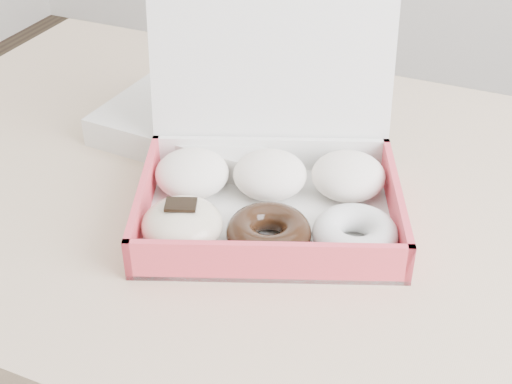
% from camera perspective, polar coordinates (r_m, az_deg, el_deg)
% --- Properties ---
extents(table, '(1.20, 0.80, 0.75)m').
position_cam_1_polar(table, '(1.00, 0.35, -2.93)').
color(table, tan).
rests_on(table, ground).
extents(donut_box, '(0.40, 0.37, 0.23)m').
position_cam_1_polar(donut_box, '(0.88, 0.88, 0.35)').
color(donut_box, white).
rests_on(donut_box, table).
extents(newspapers, '(0.28, 0.23, 0.04)m').
position_cam_1_polar(newspapers, '(1.06, -4.42, 5.68)').
color(newspapers, white).
rests_on(newspapers, table).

